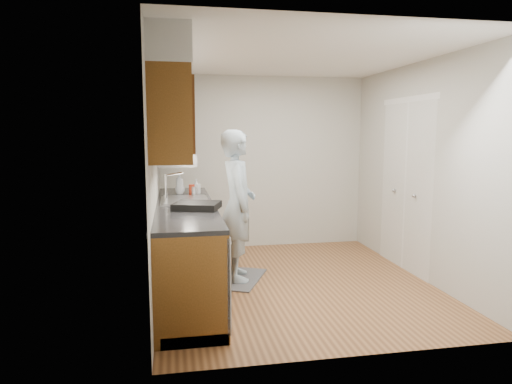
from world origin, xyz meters
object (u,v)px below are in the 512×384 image
(soap_bottle_b, at_px, (196,186))
(soap_bottle_a, at_px, (180,183))
(soap_bottle_c, at_px, (180,187))
(dish_rack, at_px, (197,206))
(steel_can, at_px, (194,191))
(person, at_px, (238,195))
(soda_can, at_px, (192,190))

(soap_bottle_b, bearing_deg, soap_bottle_a, 171.54)
(soap_bottle_b, relative_size, soap_bottle_c, 1.13)
(soap_bottle_b, bearing_deg, dish_rack, -92.73)
(soap_bottle_a, height_order, steel_can, soap_bottle_a)
(soap_bottle_a, relative_size, soap_bottle_b, 1.45)
(soap_bottle_a, xyz_separation_m, dish_rack, (0.15, -1.17, -0.10))
(soap_bottle_a, relative_size, soap_bottle_c, 1.64)
(soap_bottle_b, bearing_deg, steel_can, -100.57)
(soap_bottle_a, bearing_deg, steel_can, -53.18)
(person, bearing_deg, steel_can, 53.59)
(soap_bottle_c, relative_size, steel_can, 1.47)
(soap_bottle_a, bearing_deg, person, -42.45)
(soap_bottle_b, height_order, dish_rack, soap_bottle_b)
(soda_can, xyz_separation_m, steel_can, (0.02, -0.09, -0.01))
(person, xyz_separation_m, steel_can, (-0.47, 0.36, 0.01))
(soap_bottle_c, distance_m, dish_rack, 1.20)
(soap_bottle_b, relative_size, dish_rack, 0.42)
(soap_bottle_a, distance_m, dish_rack, 1.19)
(soap_bottle_c, relative_size, soda_can, 1.23)
(soda_can, height_order, steel_can, soda_can)
(soap_bottle_a, bearing_deg, soda_can, -43.64)
(soap_bottle_b, xyz_separation_m, dish_rack, (-0.05, -1.14, -0.06))
(soap_bottle_c, bearing_deg, soda_can, -48.42)
(person, distance_m, steel_can, 0.59)
(soap_bottle_a, xyz_separation_m, soap_bottle_b, (0.20, -0.03, -0.04))
(person, xyz_separation_m, soda_can, (-0.50, 0.45, 0.02))
(person, distance_m, soap_bottle_a, 0.87)
(person, relative_size, soap_bottle_a, 7.38)
(person, relative_size, steel_can, 17.80)
(person, relative_size, soap_bottle_c, 12.13)
(soap_bottle_b, bearing_deg, person, -51.81)
(steel_can, xyz_separation_m, dish_rack, (-0.02, -0.95, -0.02))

